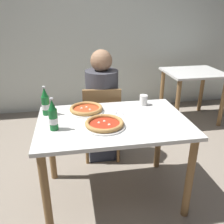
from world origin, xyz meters
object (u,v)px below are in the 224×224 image
chair_behind_table (102,119)px  pizza_marinara_far (86,109)px  dining_table_main (113,133)px  dining_table_background (192,82)px  pizza_margherita_near (104,124)px  napkin_with_cutlery (119,110)px  beer_bottle_center (45,103)px  diner_seated (102,109)px  paper_cup (143,100)px  beer_bottle_left (53,117)px

chair_behind_table → pizza_marinara_far: chair_behind_table is taller
dining_table_main → dining_table_background: size_ratio=1.50×
pizza_margherita_near → napkin_with_cutlery: 0.34m
pizza_margherita_near → beer_bottle_center: beer_bottle_center is taller
diner_seated → napkin_with_cutlery: 0.51m
diner_seated → pizza_marinara_far: (-0.19, -0.44, 0.19)m
dining_table_background → beer_bottle_center: beer_bottle_center is taller
pizza_marinara_far → paper_cup: (0.53, 0.06, 0.03)m
diner_seated → beer_bottle_left: bearing=-121.3°
dining_table_background → napkin_with_cutlery: (-1.35, -1.24, 0.16)m
diner_seated → pizza_marinara_far: 0.52m
pizza_marinara_far → beer_bottle_left: size_ratio=1.26×
beer_bottle_center → napkin_with_cutlery: bearing=-2.0°
beer_bottle_left → beer_bottle_center: 0.31m
pizza_marinara_far → dining_table_main: bearing=-48.0°
beer_bottle_center → napkin_with_cutlery: beer_bottle_center is taller
dining_table_main → beer_bottle_center: beer_bottle_center is taller
napkin_with_cutlery → beer_bottle_left: bearing=-153.4°
dining_table_background → diner_seated: bearing=-152.0°
pizza_margherita_near → beer_bottle_center: bearing=145.3°
dining_table_main → paper_cup: size_ratio=12.63×
dining_table_main → diner_seated: diner_seated is taller
pizza_margherita_near → napkin_with_cutlery: bearing=58.7°
dining_table_background → beer_bottle_left: beer_bottle_left is taller
pizza_marinara_far → chair_behind_table: bearing=64.4°
diner_seated → chair_behind_table: bearing=-98.0°
napkin_with_cutlery → dining_table_background: bearing=42.6°
diner_seated → napkin_with_cutlery: size_ratio=5.60×
pizza_margherita_near → pizza_marinara_far: size_ratio=1.04×
pizza_marinara_far → napkin_with_cutlery: pizza_marinara_far is taller
diner_seated → pizza_margherita_near: size_ratio=3.76×
paper_cup → chair_behind_table: bearing=136.7°
dining_table_background → paper_cup: (-1.10, -1.14, 0.21)m
beer_bottle_center → paper_cup: (0.87, 0.07, -0.06)m
diner_seated → dining_table_main: bearing=-89.7°
beer_bottle_center → pizza_marinara_far: bearing=1.4°
dining_table_main → beer_bottle_left: (-0.46, -0.08, 0.22)m
chair_behind_table → beer_bottle_left: beer_bottle_left is taller
dining_table_background → chair_behind_table: bearing=-150.5°
dining_table_background → pizza_marinara_far: (-1.64, -1.21, 0.18)m
beer_bottle_center → napkin_with_cutlery: (0.62, -0.02, -0.10)m
pizza_marinara_far → napkin_with_cutlery: bearing=-5.9°
dining_table_background → pizza_margherita_near: 2.16m
chair_behind_table → pizza_margherita_near: size_ratio=2.64×
dining_table_background → pizza_marinara_far: 2.04m
diner_seated → beer_bottle_left: diner_seated is taller
chair_behind_table → beer_bottle_center: bearing=43.1°
dining_table_main → napkin_with_cutlery: napkin_with_cutlery is taller
diner_seated → beer_bottle_center: bearing=-139.7°
paper_cup → diner_seated: bearing=132.0°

